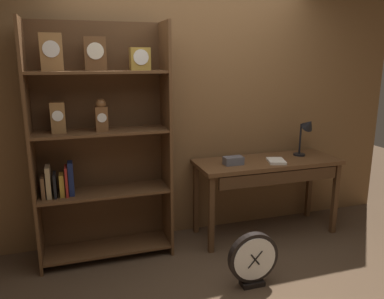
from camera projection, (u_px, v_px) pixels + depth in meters
name	position (u px, v px, depth m)	size (l,w,h in m)	color
back_wood_panel	(186.00, 110.00, 3.80)	(4.80, 0.05, 2.60)	brown
bookshelf	(98.00, 143.00, 3.31)	(1.18, 0.37, 2.12)	brown
workbench	(268.00, 170.00, 3.84)	(1.48, 0.55, 0.80)	brown
desk_lamp	(307.00, 130.00, 3.93)	(0.19, 0.20, 0.42)	black
toolbox_small	(233.00, 161.00, 3.67)	(0.19, 0.11, 0.08)	#595960
open_repair_manual	(276.00, 161.00, 3.76)	(0.16, 0.22, 0.03)	silver
round_clock_large	(253.00, 259.00, 3.02)	(0.42, 0.11, 0.46)	black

